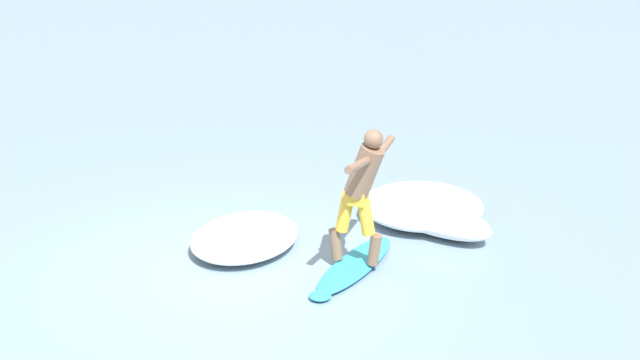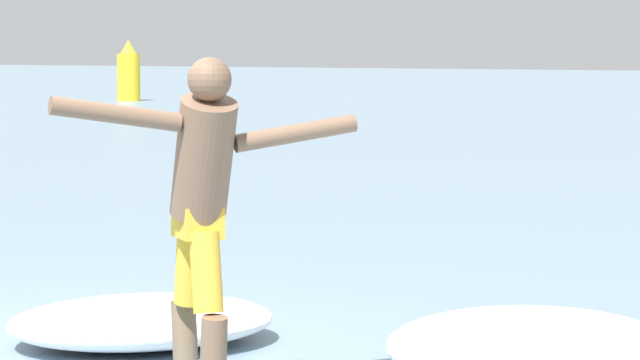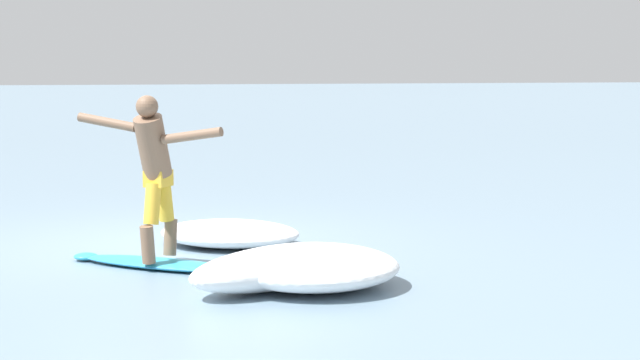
% 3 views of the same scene
% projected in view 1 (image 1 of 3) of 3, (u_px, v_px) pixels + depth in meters
% --- Properties ---
extents(ground_plane, '(200.00, 200.00, 0.00)m').
position_uv_depth(ground_plane, '(225.00, 269.00, 12.34)').
color(ground_plane, gray).
extents(surfboard, '(1.51, 1.68, 0.22)m').
position_uv_depth(surfboard, '(354.00, 266.00, 12.34)').
color(surfboard, '#2C9FC3').
rests_on(surfboard, ground).
extents(surfer, '(0.96, 1.32, 1.62)m').
position_uv_depth(surfer, '(362.00, 186.00, 11.99)').
color(surfer, brown).
rests_on(surfer, surfboard).
extents(wave_foam_at_tail, '(1.92, 2.01, 0.27)m').
position_uv_depth(wave_foam_at_tail, '(244.00, 237.00, 12.89)').
color(wave_foam_at_tail, white).
rests_on(wave_foam_at_tail, ground).
extents(wave_foam_at_nose, '(1.61, 2.07, 0.38)m').
position_uv_depth(wave_foam_at_nose, '(428.00, 214.00, 13.44)').
color(wave_foam_at_nose, white).
rests_on(wave_foam_at_nose, ground).
extents(wave_foam_beside, '(2.22, 2.22, 0.37)m').
position_uv_depth(wave_foam_beside, '(422.00, 206.00, 13.73)').
color(wave_foam_beside, white).
rests_on(wave_foam_beside, ground).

